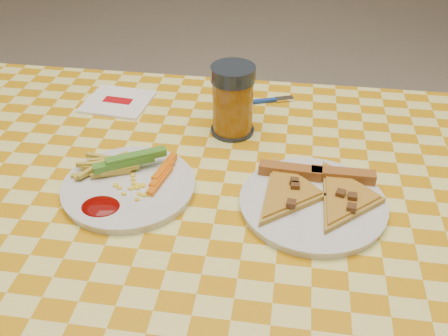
{
  "coord_description": "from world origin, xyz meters",
  "views": [
    {
      "loc": [
        0.1,
        -0.64,
        1.29
      ],
      "look_at": [
        -0.0,
        0.05,
        0.78
      ],
      "focal_mm": 40.0,
      "sensor_mm": 36.0,
      "label": 1
    }
  ],
  "objects": [
    {
      "name": "table",
      "position": [
        0.0,
        0.0,
        0.68
      ],
      "size": [
        1.28,
        0.88,
        0.76
      ],
      "color": "silver",
      "rests_on": "ground"
    },
    {
      "name": "plate_left",
      "position": [
        -0.16,
        -0.01,
        0.76
      ],
      "size": [
        0.24,
        0.24,
        0.01
      ],
      "primitive_type": "cylinder",
      "rotation": [
        0.0,
        0.0,
        0.09
      ],
      "color": "silver",
      "rests_on": "table"
    },
    {
      "name": "plate_right",
      "position": [
        0.15,
        -0.01,
        0.76
      ],
      "size": [
        0.27,
        0.27,
        0.01
      ],
      "primitive_type": "cylinder",
      "rotation": [
        0.0,
        0.0,
        0.18
      ],
      "color": "silver",
      "rests_on": "table"
    },
    {
      "name": "fries_veggies",
      "position": [
        -0.16,
        0.01,
        0.78
      ],
      "size": [
        0.19,
        0.18,
        0.04
      ],
      "color": "gold",
      "rests_on": "plate_left"
    },
    {
      "name": "pizza_slices",
      "position": [
        0.16,
        0.01,
        0.78
      ],
      "size": [
        0.23,
        0.22,
        0.02
      ],
      "color": "gold",
      "rests_on": "plate_right"
    },
    {
      "name": "drink_glass",
      "position": [
        -0.01,
        0.2,
        0.83
      ],
      "size": [
        0.09,
        0.09,
        0.14
      ],
      "color": "black",
      "rests_on": "table"
    },
    {
      "name": "napkin",
      "position": [
        -0.27,
        0.28,
        0.76
      ],
      "size": [
        0.15,
        0.14,
        0.01
      ],
      "rotation": [
        0.0,
        0.0,
        -0.1
      ],
      "color": "white",
      "rests_on": "table"
    },
    {
      "name": "fork",
      "position": [
        0.05,
        0.34,
        0.76
      ],
      "size": [
        0.12,
        0.06,
        0.01
      ],
      "rotation": [
        0.0,
        0.0,
        0.35
      ],
      "color": "#153895",
      "rests_on": "table"
    }
  ]
}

